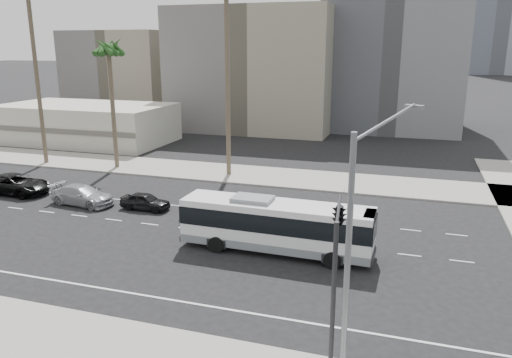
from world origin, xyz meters
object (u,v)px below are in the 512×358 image
at_px(traffic_signal, 339,221).
at_px(palm_mid, 109,51).
at_px(car_a, 145,201).
at_px(car_c, 16,184).
at_px(streetlight_corner, 357,240).
at_px(city_bus, 276,224).
at_px(car_b, 82,195).

xyz_separation_m(traffic_signal, palm_mid, (-26.83, 24.52, 6.48)).
bearing_deg(traffic_signal, car_a, 135.52).
bearing_deg(car_c, palm_mid, -15.02).
bearing_deg(car_c, traffic_signal, -113.70).
xyz_separation_m(streetlight_corner, palm_mid, (-27.85, 27.15, 6.16)).
xyz_separation_m(city_bus, streetlight_corner, (5.99, -11.04, 3.98)).
bearing_deg(car_c, city_bus, -101.05).
height_order(city_bus, car_c, city_bus).
relative_size(car_a, palm_mid, 0.30).
xyz_separation_m(city_bus, palm_mid, (-21.85, 16.10, 10.14)).
xyz_separation_m(car_a, streetlight_corner, (18.00, -15.91, 5.11)).
bearing_deg(streetlight_corner, palm_mid, 159.09).
relative_size(traffic_signal, palm_mid, 0.49).
xyz_separation_m(car_a, traffic_signal, (16.98, -13.28, 4.78)).
distance_m(car_a, streetlight_corner, 24.56).
relative_size(streetlight_corner, palm_mid, 0.77).
distance_m(car_c, streetlight_corner, 35.32).
bearing_deg(palm_mid, traffic_signal, -42.43).
bearing_deg(traffic_signal, car_b, 143.78).
bearing_deg(city_bus, car_b, 166.89).
bearing_deg(city_bus, car_c, 169.18).
bearing_deg(car_b, palm_mid, 26.31).
height_order(car_b, traffic_signal, traffic_signal).
distance_m(city_bus, car_c, 25.51).
height_order(streetlight_corner, traffic_signal, streetlight_corner).
xyz_separation_m(car_c, palm_mid, (3.09, 10.82, 11.07)).
height_order(car_a, palm_mid, palm_mid).
bearing_deg(car_c, car_b, -95.52).
bearing_deg(streetlight_corner, traffic_signal, 134.56).
height_order(car_c, streetlight_corner, streetlight_corner).
height_order(car_b, palm_mid, palm_mid).
relative_size(car_b, traffic_signal, 0.83).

